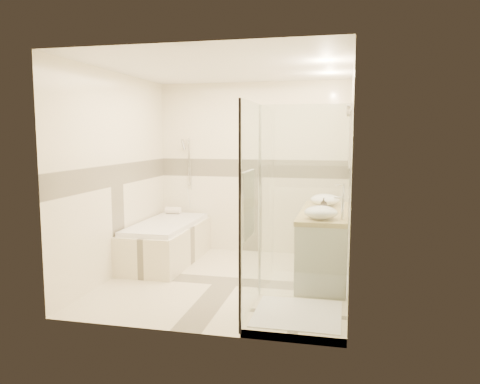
% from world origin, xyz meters
% --- Properties ---
extents(room, '(2.82, 3.02, 2.52)m').
position_xyz_m(room, '(0.06, 0.01, 1.26)').
color(room, beige).
rests_on(room, ground).
extents(bathtub, '(0.75, 1.70, 0.56)m').
position_xyz_m(bathtub, '(-1.02, 0.65, 0.31)').
color(bathtub, beige).
rests_on(bathtub, ground).
extents(vanity, '(0.58, 1.62, 0.85)m').
position_xyz_m(vanity, '(1.12, 0.30, 0.43)').
color(vanity, silver).
rests_on(vanity, ground).
extents(shower_enclosure, '(0.96, 0.93, 2.04)m').
position_xyz_m(shower_enclosure, '(0.83, -0.97, 0.51)').
color(shower_enclosure, beige).
rests_on(shower_enclosure, ground).
extents(vessel_sink_near, '(0.37, 0.37, 0.15)m').
position_xyz_m(vessel_sink_near, '(1.10, 0.70, 0.92)').
color(vessel_sink_near, white).
rests_on(vessel_sink_near, vanity).
extents(vessel_sink_far, '(0.36, 0.36, 0.14)m').
position_xyz_m(vessel_sink_far, '(1.10, -0.28, 0.92)').
color(vessel_sink_far, white).
rests_on(vessel_sink_far, vanity).
extents(faucet_near, '(0.12, 0.03, 0.28)m').
position_xyz_m(faucet_near, '(1.32, 0.70, 1.01)').
color(faucet_near, silver).
rests_on(faucet_near, vanity).
extents(faucet_far, '(0.10, 0.03, 0.25)m').
position_xyz_m(faucet_far, '(1.32, -0.28, 1.00)').
color(faucet_far, silver).
rests_on(faucet_far, vanity).
extents(amenity_bottle_a, '(0.07, 0.07, 0.15)m').
position_xyz_m(amenity_bottle_a, '(1.10, 0.31, 0.93)').
color(amenity_bottle_a, black).
rests_on(amenity_bottle_a, vanity).
extents(amenity_bottle_b, '(0.11, 0.11, 0.14)m').
position_xyz_m(amenity_bottle_b, '(1.10, 0.24, 0.92)').
color(amenity_bottle_b, black).
rests_on(amenity_bottle_b, vanity).
extents(folded_towels, '(0.16, 0.24, 0.07)m').
position_xyz_m(folded_towels, '(1.10, 0.96, 0.89)').
color(folded_towels, white).
rests_on(folded_towels, vanity).
extents(rolled_towel, '(0.23, 0.10, 0.10)m').
position_xyz_m(rolled_towel, '(-1.18, 1.30, 0.61)').
color(rolled_towel, white).
rests_on(rolled_towel, bathtub).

